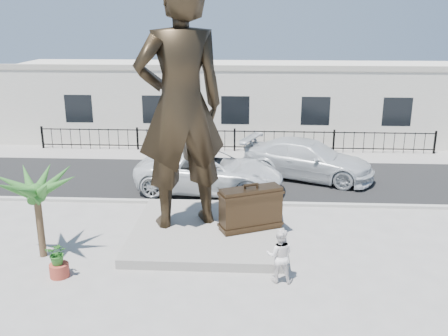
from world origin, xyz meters
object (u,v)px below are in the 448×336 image
(statue, at_px, (181,106))
(suitcase, at_px, (251,209))
(car_white, at_px, (210,171))
(tourist, at_px, (280,255))

(statue, bearing_deg, suitcase, 146.81)
(statue, xyz_separation_m, suitcase, (2.37, -0.43, -3.41))
(car_white, bearing_deg, tourist, -154.95)
(suitcase, distance_m, tourist, 3.10)
(statue, distance_m, car_white, 5.54)
(tourist, relative_size, car_white, 0.26)
(tourist, bearing_deg, statue, -43.71)
(suitcase, bearing_deg, statue, 145.39)
(suitcase, distance_m, car_white, 4.95)
(statue, xyz_separation_m, car_white, (0.60, 4.19, -3.57))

